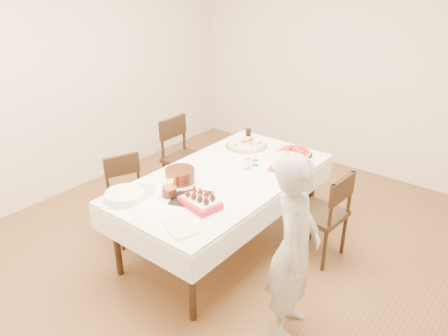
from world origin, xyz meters
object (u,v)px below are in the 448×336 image
Objects in this scene: pizza_pepperoni at (295,152)px; pizza_white at (246,145)px; chair_left_dessert at (131,200)px; pasta_bowl at (288,162)px; chair_left_savory at (187,159)px; cola_glass at (248,133)px; birthday_cake at (169,188)px; taper_candle at (256,152)px; chair_right_savory at (320,214)px; person at (294,249)px; strawberry_box at (200,201)px; dining_table at (224,211)px; layer_cake at (180,176)px.

pizza_white is at bearing -164.44° from pizza_pepperoni.
pasta_bowl reaches higher than chair_left_dessert.
cola_glass is (0.57, 0.41, 0.33)m from chair_left_savory.
taper_candle is at bearing 77.67° from birthday_cake.
pasta_bowl is (0.62, -0.18, 0.04)m from pizza_white.
taper_candle reaches higher than chair_right_savory.
pizza_pepperoni is at bearing 109.80° from pasta_bowl.
pizza_white is (-1.31, 1.24, 0.05)m from person.
strawberry_box is at bearing -83.82° from taper_candle.
pasta_bowl is (-0.42, 0.09, 0.37)m from chair_right_savory.
person is at bearing -70.60° from chair_right_savory.
pasta_bowl is at bearing 12.47° from person.
dining_table is 2.55× the size of chair_left_dessert.
birthday_cake reaches higher than chair_left_dessert.
pizza_white is 0.48m from taper_candle.
chair_left_savory is 2.28m from person.
person is 4.25× the size of layer_cake.
chair_right_savory is 0.94× the size of chair_left_savory.
cola_glass is 0.33× the size of layer_cake.
chair_left_dessert is 0.80m from birthday_cake.
birthday_cake is at bearing -128.55° from chair_right_savory.
pizza_white is 1.25× the size of pizza_pepperoni.
pizza_pepperoni is at bearing 69.68° from taper_candle.
birthday_cake is (-0.12, -0.58, 0.45)m from dining_table.
pizza_white is (-1.04, 0.27, 0.33)m from chair_right_savory.
pasta_bowl reaches higher than strawberry_box.
person reaches higher than taper_candle.
chair_left_dessert is at bearing 98.47° from chair_left_savory.
pizza_white is 1.04m from layer_cake.
cola_glass is (-1.17, 0.49, 0.36)m from chair_right_savory.
dining_table is 2.27× the size of chair_left_savory.
taper_candle is 0.83× the size of layer_cake.
layer_cake is at bearing -112.07° from pizza_pepperoni.
chair_left_dessert is at bearing 67.18° from person.
strawberry_box reaches higher than pizza_pepperoni.
chair_right_savory is at bearing 47.70° from birthday_cake.
taper_candle reaches higher than pasta_bowl.
pasta_bowl is at bearing -118.64° from chair_left_dessert.
dining_table is 2.42× the size of chair_right_savory.
pizza_pepperoni is 3.22× the size of cola_glass.
taper_candle is 2.09× the size of birthday_cake.
chair_left_dessert is (-1.59, -0.89, -0.02)m from chair_right_savory.
chair_left_dessert is at bearing -149.59° from dining_table.
taper_candle is (1.04, -0.12, 0.42)m from chair_left_savory.
pasta_bowl is (0.12, -0.32, 0.04)m from pizza_pepperoni.
chair_left_dessert is at bearing -106.88° from cola_glass.
layer_cake is at bearing -82.86° from cola_glass.
taper_candle is 0.85× the size of strawberry_box.
cola_glass is at bearing -85.56° from chair_left_dessert.
chair_right_savory is 1.04m from person.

